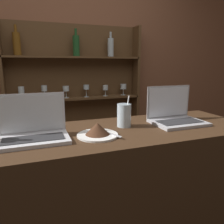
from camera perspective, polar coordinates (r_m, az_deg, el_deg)
bar_counter at (r=1.44m, az=-1.80°, el=-23.62°), size 1.80×0.57×0.96m
back_wall at (r=2.51m, az=-12.02°, el=12.64°), size 7.00×0.06×2.70m
back_shelf at (r=2.48m, az=-9.45°, el=2.73°), size 1.45×0.18×1.75m
laptop_near at (r=1.14m, az=-19.92°, el=-4.33°), size 0.33×0.20×0.22m
laptop_far at (r=1.45m, az=16.08°, el=-0.76°), size 0.32×0.24×0.23m
cake_plate at (r=1.13m, az=-3.79°, el=-4.90°), size 0.21×0.21×0.07m
water_glass at (r=1.30m, az=3.17°, el=-0.87°), size 0.08×0.08×0.19m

